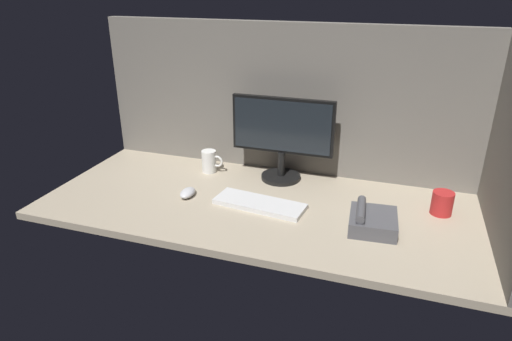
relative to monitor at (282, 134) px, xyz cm
name	(u,v)px	position (x,y,z in cm)	size (l,w,h in cm)	color
ground_plane	(263,205)	(-0.89, -25.12, -22.83)	(180.00, 80.00, 3.00)	tan
cubicle_wall_back	(288,100)	(-0.89, 12.38, 12.71)	(180.00, 5.00, 68.08)	slate
monitor	(282,134)	(0.00, 0.00, 0.00)	(46.03, 18.00, 37.89)	black
keyboard	(260,204)	(-0.76, -29.48, -20.33)	(37.00, 13.00, 2.00)	silver
mouse	(188,193)	(-32.55, -30.75, -19.63)	(5.60, 9.60, 3.40)	silver
mug_red_plastic	(442,203)	(68.48, -12.94, -16.70)	(8.22, 8.22, 9.26)	red
mug_ceramic_white	(210,161)	(-34.37, -3.45, -16.03)	(10.47, 6.85, 10.53)	white
desk_phone	(372,221)	(43.66, -33.08, -18.14)	(18.32, 20.17, 8.80)	#4C4C51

